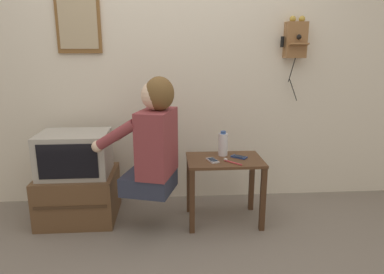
# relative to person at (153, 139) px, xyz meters

# --- Properties ---
(ground_plane) EXTENTS (14.00, 14.00, 0.00)m
(ground_plane) POSITION_rel_person_xyz_m (0.12, -0.39, -0.73)
(ground_plane) COLOR slate
(wall_back) EXTENTS (6.80, 0.05, 2.55)m
(wall_back) POSITION_rel_person_xyz_m (0.12, 0.62, 0.54)
(wall_back) COLOR silver
(wall_back) RESTS_ON ground_plane
(side_table) EXTENTS (0.60, 0.41, 0.54)m
(side_table) POSITION_rel_person_xyz_m (0.56, 0.10, -0.31)
(side_table) COLOR #51331E
(side_table) RESTS_ON ground_plane
(person) EXTENTS (0.63, 0.52, 0.87)m
(person) POSITION_rel_person_xyz_m (0.00, 0.00, 0.00)
(person) COLOR #2D3347
(person) RESTS_ON ground_plane
(tv_stand) EXTENTS (0.61, 0.54, 0.39)m
(tv_stand) POSITION_rel_person_xyz_m (-0.64, 0.24, -0.54)
(tv_stand) COLOR brown
(tv_stand) RESTS_ON ground_plane
(television) EXTENTS (0.54, 0.41, 0.35)m
(television) POSITION_rel_person_xyz_m (-0.64, 0.22, -0.17)
(television) COLOR #ADA89E
(television) RESTS_ON tv_stand
(wall_phone_antique) EXTENTS (0.22, 0.19, 0.72)m
(wall_phone_antique) POSITION_rel_person_xyz_m (1.22, 0.54, 0.73)
(wall_phone_antique) COLOR olive
(framed_picture) EXTENTS (0.37, 0.03, 0.52)m
(framed_picture) POSITION_rel_person_xyz_m (-0.62, 0.58, 0.87)
(framed_picture) COLOR brown
(cell_phone_held) EXTENTS (0.10, 0.14, 0.01)m
(cell_phone_held) POSITION_rel_person_xyz_m (0.45, 0.05, -0.19)
(cell_phone_held) COLOR silver
(cell_phone_held) RESTS_ON side_table
(cell_phone_spare) EXTENTS (0.13, 0.13, 0.01)m
(cell_phone_spare) POSITION_rel_person_xyz_m (0.68, 0.12, -0.19)
(cell_phone_spare) COLOR navy
(cell_phone_spare) RESTS_ON side_table
(water_bottle) EXTENTS (0.08, 0.08, 0.20)m
(water_bottle) POSITION_rel_person_xyz_m (0.56, 0.19, -0.10)
(water_bottle) COLOR silver
(water_bottle) RESTS_ON side_table
(toothbrush) EXTENTS (0.12, 0.13, 0.02)m
(toothbrush) POSITION_rel_person_xyz_m (0.59, -0.00, -0.19)
(toothbrush) COLOR #D83F4C
(toothbrush) RESTS_ON side_table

